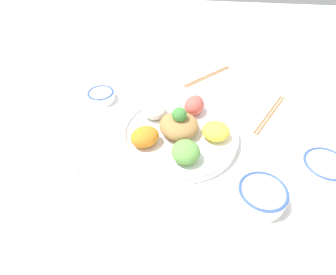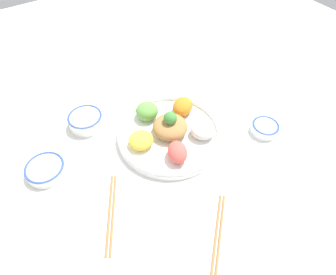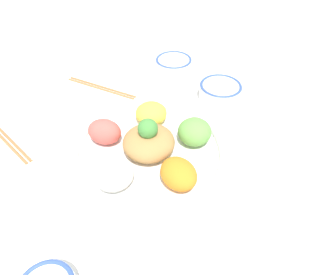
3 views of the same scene
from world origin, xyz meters
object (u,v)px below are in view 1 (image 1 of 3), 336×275
rice_bowl_blue (101,95)px  chopsticks_pair_near (208,76)px  salad_platter (179,131)px  serving_spoon_extra (78,209)px  sauce_bowl_red (325,166)px  sauce_bowl_dark (262,195)px  serving_spoon_main (77,155)px  chopsticks_pair_far (270,114)px

rice_bowl_blue → chopsticks_pair_near: bearing=-62.0°
salad_platter → serving_spoon_extra: bearing=141.6°
sauce_bowl_red → sauce_bowl_dark: 0.21m
rice_bowl_blue → serving_spoon_extra: rice_bowl_blue is taller
serving_spoon_main → serving_spoon_extra: same height
salad_platter → sauce_bowl_red: bearing=-101.9°
sauce_bowl_red → serving_spoon_main: 0.65m
sauce_bowl_dark → sauce_bowl_red: bearing=-57.0°
salad_platter → sauce_bowl_dark: size_ratio=3.02×
serving_spoon_main → serving_spoon_extra: size_ratio=1.05×
sauce_bowl_red → chopsticks_pair_far: 0.24m
rice_bowl_blue → chopsticks_pair_far: 0.55m
chopsticks_pair_near → chopsticks_pair_far: same height
sauce_bowl_red → chopsticks_pair_near: 0.52m
chopsticks_pair_far → serving_spoon_main: (-0.24, 0.55, -0.00)m
chopsticks_pair_near → chopsticks_pair_far: 0.28m
sauce_bowl_dark → chopsticks_pair_far: size_ratio=0.54×
rice_bowl_blue → chopsticks_pair_far: rice_bowl_blue is taller
sauce_bowl_red → serving_spoon_main: bearing=91.9°
sauce_bowl_red → chopsticks_pair_far: (0.22, 0.10, -0.01)m
chopsticks_pair_far → rice_bowl_blue: bearing=118.2°
sauce_bowl_red → chopsticks_pair_far: bearing=24.9°
rice_bowl_blue → sauce_bowl_dark: (-0.35, -0.48, 0.01)m
rice_bowl_blue → serving_spoon_extra: (-0.42, -0.06, -0.02)m
chopsticks_pair_near → serving_spoon_extra: size_ratio=1.49×
rice_bowl_blue → serving_spoon_main: size_ratio=0.71×
salad_platter → rice_bowl_blue: bearing=60.5°
rice_bowl_blue → chopsticks_pair_near: 0.40m
salad_platter → chopsticks_pair_far: salad_platter is taller
chopsticks_pair_far → chopsticks_pair_near: bearing=74.4°
salad_platter → sauce_bowl_dark: (-0.19, -0.21, -0.00)m
sauce_bowl_dark → serving_spoon_extra: size_ratio=0.97×
chopsticks_pair_far → sauce_bowl_red: bearing=-125.4°
sauce_bowl_red → sauce_bowl_dark: bearing=123.0°
rice_bowl_blue → chopsticks_pair_far: (-0.01, -0.55, -0.02)m
sauce_bowl_red → serving_spoon_extra: (-0.18, 0.59, -0.01)m
rice_bowl_blue → serving_spoon_extra: size_ratio=0.75×
sauce_bowl_dark → chopsticks_pair_near: bearing=13.4°
serving_spoon_main → sauce_bowl_red: bearing=74.0°
sauce_bowl_dark → chopsticks_pair_far: sauce_bowl_dark is taller
serving_spoon_extra → sauce_bowl_dark: bearing=160.5°
rice_bowl_blue → chopsticks_pair_near: (0.19, -0.35, -0.02)m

